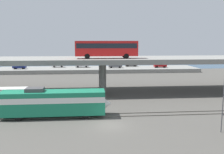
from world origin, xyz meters
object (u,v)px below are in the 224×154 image
at_px(parked_car_2, 82,65).
at_px(parked_car_5, 115,66).
at_px(parked_car_4, 58,65).
at_px(parked_car_1, 160,65).
at_px(parked_car_3, 131,64).
at_px(parked_car_0, 20,67).
at_px(train_locomotive, 58,102).
at_px(service_truck_west, 18,96).
at_px(transit_bus_on_overpass, 106,48).

bearing_deg(parked_car_2, parked_car_5, 167.69).
relative_size(parked_car_2, parked_car_4, 1.11).
bearing_deg(parked_car_5, parked_car_1, 178.42).
bearing_deg(parked_car_3, parked_car_0, 7.20).
bearing_deg(parked_car_5, parked_car_4, -10.40).
distance_m(parked_car_3, parked_car_4, 26.13).
bearing_deg(train_locomotive, service_truck_west, 139.74).
relative_size(parked_car_1, parked_car_5, 0.93).
bearing_deg(transit_bus_on_overpass, parked_car_5, -98.50).
distance_m(parked_car_1, parked_car_5, 15.68).
height_order(transit_bus_on_overpass, parked_car_0, transit_bus_on_overpass).
bearing_deg(parked_car_1, service_truck_west, -129.66).
bearing_deg(service_truck_west, parked_car_4, 89.59).
bearing_deg(train_locomotive, parked_car_0, 111.16).
bearing_deg(transit_bus_on_overpass, parked_car_1, -120.66).
bearing_deg(parked_car_0, transit_bus_on_overpass, 127.06).
bearing_deg(parked_car_3, transit_bus_on_overpass, 73.88).
bearing_deg(parked_car_0, parked_car_5, -178.84).
distance_m(parked_car_0, parked_car_4, 12.86).
xyz_separation_m(service_truck_west, parked_car_5, (20.24, 43.76, 0.42)).
bearing_deg(transit_bus_on_overpass, service_truck_west, 27.71).
bearing_deg(parked_car_2, service_truck_west, 79.26).
relative_size(transit_bus_on_overpass, service_truck_west, 1.76).
bearing_deg(parked_car_1, parked_car_0, -179.74).
bearing_deg(train_locomotive, parked_car_1, 59.96).
relative_size(service_truck_west, parked_car_5, 1.45).
height_order(parked_car_1, parked_car_4, same).
bearing_deg(parked_car_2, train_locomotive, 88.38).
bearing_deg(parked_car_0, parked_car_1, -179.74).
distance_m(transit_bus_on_overpass, parked_car_2, 39.58).
bearing_deg(parked_car_3, parked_car_5, 33.93).
height_order(parked_car_2, parked_car_4, same).
xyz_separation_m(transit_bus_on_overpass, parked_car_3, (11.60, 40.14, -7.14)).
relative_size(train_locomotive, parked_car_5, 3.25).
height_order(transit_bus_on_overpass, parked_car_5, transit_bus_on_overpass).
distance_m(service_truck_west, parked_car_5, 48.22).
bearing_deg(parked_car_2, parked_car_0, 8.72).
height_order(train_locomotive, parked_car_4, train_locomotive).
distance_m(train_locomotive, transit_bus_on_overpass, 17.38).
relative_size(parked_car_1, parked_car_2, 0.93).
distance_m(train_locomotive, parked_car_2, 52.46).
bearing_deg(parked_car_1, parked_car_5, 178.42).
height_order(service_truck_west, parked_car_3, service_truck_west).
bearing_deg(train_locomotive, parked_car_3, 70.49).
distance_m(transit_bus_on_overpass, parked_car_3, 42.38).
distance_m(transit_bus_on_overpass, parked_car_0, 44.81).
bearing_deg(parked_car_5, parked_car_0, 1.16).
xyz_separation_m(parked_car_1, parked_car_2, (-27.15, 2.94, 0.00)).
xyz_separation_m(parked_car_1, parked_car_3, (-9.45, 4.62, -0.00)).
bearing_deg(parked_car_0, train_locomotive, 111.16).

